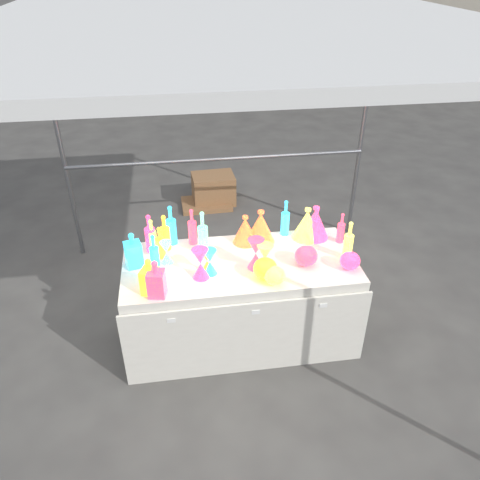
{
  "coord_description": "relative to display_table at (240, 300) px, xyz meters",
  "views": [
    {
      "loc": [
        -0.44,
        -2.94,
        2.82
      ],
      "look_at": [
        0.0,
        0.0,
        0.95
      ],
      "focal_mm": 35.0,
      "sensor_mm": 36.0,
      "label": 1
    }
  ],
  "objects": [
    {
      "name": "bottle_0",
      "position": [
        -0.6,
        0.17,
        0.51
      ],
      "size": [
        0.09,
        0.09,
        0.27
      ],
      "primitive_type": null,
      "rotation": [
        0.0,
        0.0,
        -0.33
      ],
      "color": "red",
      "rests_on": "display_table"
    },
    {
      "name": "lampshade_0",
      "position": [
        0.21,
        0.29,
        0.52
      ],
      "size": [
        0.3,
        0.3,
        0.28
      ],
      "primitive_type": null,
      "rotation": [
        0.0,
        0.0,
        0.32
      ],
      "color": "gold",
      "rests_on": "display_table"
    },
    {
      "name": "bottle_10",
      "position": [
        0.66,
        0.24,
        0.52
      ],
      "size": [
        0.08,
        0.08,
        0.3
      ],
      "primitive_type": null,
      "rotation": [
        0.0,
        0.0,
        0.18
      ],
      "color": "#1E41AF",
      "rests_on": "display_table"
    },
    {
      "name": "bottle_7",
      "position": [
        -0.64,
        0.02,
        0.52
      ],
      "size": [
        0.08,
        0.08,
        0.3
      ],
      "primitive_type": null,
      "rotation": [
        0.0,
        0.0,
        0.14
      ],
      "color": "#1A921A",
      "rests_on": "display_table"
    },
    {
      "name": "globe_0",
      "position": [
        0.15,
        -0.21,
        0.45
      ],
      "size": [
        0.21,
        0.21,
        0.14
      ],
      "primitive_type": null,
      "rotation": [
        0.0,
        0.0,
        -0.22
      ],
      "color": "red",
      "rests_on": "display_table"
    },
    {
      "name": "bottle_1",
      "position": [
        -0.51,
        0.36,
        0.55
      ],
      "size": [
        0.1,
        0.1,
        0.34
      ],
      "primitive_type": null,
      "rotation": [
        0.0,
        0.0,
        0.22
      ],
      "color": "#1A921A",
      "rests_on": "display_table"
    },
    {
      "name": "cardboard_box_closed",
      "position": [
        0.02,
        2.47,
        -0.18
      ],
      "size": [
        0.54,
        0.41,
        0.38
      ],
      "primitive_type": "cube",
      "rotation": [
        0.0,
        0.0,
        0.06
      ],
      "color": "#926742",
      "rests_on": "ground"
    },
    {
      "name": "bottle_4",
      "position": [
        -0.66,
        0.26,
        0.52
      ],
      "size": [
        0.09,
        0.09,
        0.29
      ],
      "primitive_type": null,
      "rotation": [
        0.0,
        0.0,
        0.38
      ],
      "color": "#136B7B",
      "rests_on": "display_table"
    },
    {
      "name": "lampshade_2",
      "position": [
        0.67,
        0.29,
        0.52
      ],
      "size": [
        0.3,
        0.3,
        0.28
      ],
      "primitive_type": null,
      "rotation": [
        0.0,
        0.0,
        -0.33
      ],
      "color": "#1E41AF",
      "rests_on": "display_table"
    },
    {
      "name": "decanter_2",
      "position": [
        -0.8,
        0.08,
        0.52
      ],
      "size": [
        0.15,
        0.15,
        0.29
      ],
      "primitive_type": null,
      "rotation": [
        0.0,
        0.0,
        0.25
      ],
      "color": "#1A921A",
      "rests_on": "display_table"
    },
    {
      "name": "canopy_tent",
      "position": [
        -0.0,
        0.02,
        2.01
      ],
      "size": [
        3.15,
        3.15,
        2.46
      ],
      "color": "gray",
      "rests_on": "ground"
    },
    {
      "name": "decanter_0",
      "position": [
        -0.67,
        -0.27,
        0.52
      ],
      "size": [
        0.15,
        0.15,
        0.28
      ],
      "primitive_type": null,
      "rotation": [
        0.0,
        0.0,
        -0.35
      ],
      "color": "red",
      "rests_on": "display_table"
    },
    {
      "name": "globe_1",
      "position": [
        0.21,
        -0.3,
        0.44
      ],
      "size": [
        0.2,
        0.2,
        0.12
      ],
      "primitive_type": null,
      "rotation": [
        0.0,
        0.0,
        0.4
      ],
      "color": "#136B7B",
      "rests_on": "display_table"
    },
    {
      "name": "hourglass_2",
      "position": [
        0.16,
        -0.16,
        0.5
      ],
      "size": [
        0.16,
        0.16,
        0.24
      ],
      "primitive_type": null,
      "rotation": [
        0.0,
        0.0,
        -0.41
      ],
      "color": "#136B7B",
      "rests_on": "display_table"
    },
    {
      "name": "bottle_9",
      "position": [
        0.86,
        0.18,
        0.51
      ],
      "size": [
        0.07,
        0.07,
        0.27
      ],
      "primitive_type": null,
      "rotation": [
        0.0,
        0.0,
        0.19
      ],
      "color": "#F25319",
      "rests_on": "display_table"
    },
    {
      "name": "lampshade_1",
      "position": [
        0.08,
        0.29,
        0.5
      ],
      "size": [
        0.24,
        0.24,
        0.24
      ],
      "primitive_type": null,
      "rotation": [
        0.0,
        0.0,
        0.22
      ],
      "color": "gold",
      "rests_on": "display_table"
    },
    {
      "name": "decanter_1",
      "position": [
        -0.63,
        -0.3,
        0.52
      ],
      "size": [
        0.14,
        0.14,
        0.28
      ],
      "primitive_type": null,
      "rotation": [
        0.0,
        0.0,
        -0.18
      ],
      "color": "#F25319",
      "rests_on": "display_table"
    },
    {
      "name": "bottle_3",
      "position": [
        -0.68,
        0.27,
        0.54
      ],
      "size": [
        0.09,
        0.09,
        0.33
      ],
      "primitive_type": null,
      "rotation": [
        0.0,
        0.0,
        0.14
      ],
      "color": "#1E41AF",
      "rests_on": "display_table"
    },
    {
      "name": "hourglass_1",
      "position": [
        -0.31,
        -0.14,
        0.5
      ],
      "size": [
        0.12,
        0.12,
        0.24
      ],
      "primitive_type": null,
      "rotation": [
        0.0,
        0.0,
        0.0
      ],
      "color": "#1E41AF",
      "rests_on": "display_table"
    },
    {
      "name": "ground",
      "position": [
        -0.0,
        0.01,
        -0.37
      ],
      "size": [
        80.0,
        80.0,
        0.0
      ],
      "primitive_type": "plane",
      "color": "#5A5854",
      "rests_on": "ground"
    },
    {
      "name": "globe_3",
      "position": [
        0.8,
        -0.19,
        0.44
      ],
      "size": [
        0.17,
        0.17,
        0.12
      ],
      "primitive_type": null,
      "rotation": [
        0.0,
        0.0,
        0.1
      ],
      "color": "#1E41AF",
      "rests_on": "display_table"
    },
    {
      "name": "bottle_8",
      "position": [
        0.43,
        0.36,
        0.53
      ],
      "size": [
        0.07,
        0.07,
        0.32
      ],
      "primitive_type": null,
      "rotation": [
        0.0,
        0.0,
        -0.02
      ],
      "color": "#1A921A",
      "rests_on": "display_table"
    },
    {
      "name": "hourglass_3",
      "position": [
        -0.56,
        0.08,
        0.47
      ],
      "size": [
        0.1,
        0.1,
        0.19
      ],
      "primitive_type": null,
      "rotation": [
        0.0,
        0.0,
        0.08
      ],
      "color": "#AB2257",
      "rests_on": "display_table"
    },
    {
      "name": "globe_2",
      "position": [
        0.49,
        -0.1,
        0.45
      ],
      "size": [
        0.19,
        0.19,
        0.14
      ],
      "primitive_type": null,
      "rotation": [
        0.0,
        0.0,
        -0.06
      ],
      "color": "#F25319",
      "rests_on": "display_table"
    },
    {
      "name": "cardboard_box_flat",
      "position": [
        -0.08,
        2.38,
        -0.35
      ],
      "size": [
        0.63,
        0.46,
        0.05
      ],
      "primitive_type": "cube",
      "rotation": [
        0.0,
        0.0,
        0.03
      ],
      "color": "#926742",
      "rests_on": "ground"
    },
    {
      "name": "bottle_6",
      "position": [
        -0.56,
        0.28,
        0.53
      ],
      "size": [
        0.09,
        0.09,
        0.31
      ],
      "primitive_type": null,
      "rotation": [
        0.0,
        0.0,
        0.19
      ],
      "color": "red",
      "rests_on": "display_table"
    },
    {
      "name": "hourglass_4",
      "position": [
        -0.26,
        -0.08,
        0.47
      ],
      "size": [
        0.11,
        0.11,
        0.2
      ],
      "primitive_type": null,
      "rotation": [
        0.0,
        0.0,
        -0.2
      ],
      "color": "red",
      "rests_on": "display_table"
    },
    {
      "name": "bottle_2",
      "position": [
        -0.34,
        0.33,
        0.53
      ],
      "size": [
        0.08,
        0.08,
        0.31
      ],
      "primitive_type": null,
      "rotation": [
        0.0,
        0.0,
        -0.23
      ],
      "color": "#F25319",
      "rests_on": "display_table"
    },
    {
      "name": "display_table",
      "position": [
        0.0,
        0.0,
        0.0
      ],
      "size": [
        1.84,
        0.83,
        0.75
      ],
      "color": "silver",
      "rests_on": "ground"
    },
    {
      "name": "hourglass_0",
      "position": [
        0.11,
        -0.08,
        0.5
      ],
      "size": [
        0.14,
        0.14,
        0.25
      ],
      "primitive_type": null,
      "rotation": [
        0.0,
        0.0,
        -0.11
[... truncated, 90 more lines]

